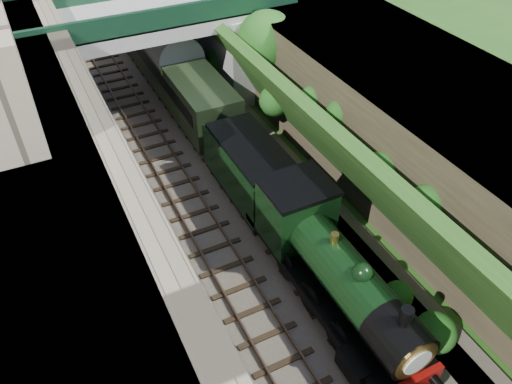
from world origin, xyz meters
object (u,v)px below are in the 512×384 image
road_bridge (167,42)px  locomotive (333,269)px  tender (251,172)px  tree (267,42)px

road_bridge → locomotive: road_bridge is taller
road_bridge → tender: 11.70m
road_bridge → tree: road_bridge is taller
road_bridge → tender: (0.26, -11.44, -2.46)m
tender → locomotive: bearing=-90.0°
road_bridge → locomotive: (0.26, -18.80, -2.18)m
tree → locomotive: 15.76m
locomotive → tender: size_ratio=1.70×
tree → locomotive: (-4.71, -14.78, -2.75)m
road_bridge → tree: bearing=-38.9°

